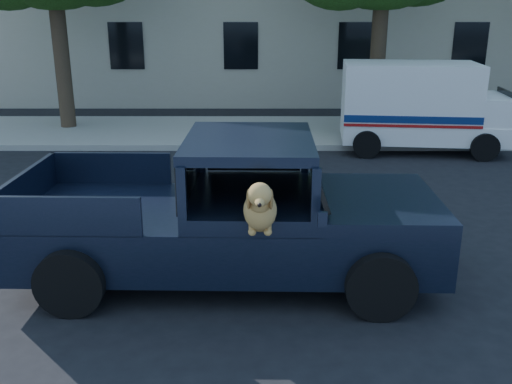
% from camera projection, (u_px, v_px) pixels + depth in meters
% --- Properties ---
extents(ground, '(120.00, 120.00, 0.00)m').
position_uv_depth(ground, '(143.00, 280.00, 7.75)').
color(ground, black).
rests_on(ground, ground).
extents(far_sidewalk, '(60.00, 4.00, 0.15)m').
position_uv_depth(far_sidewalk, '(203.00, 132.00, 16.47)').
color(far_sidewalk, gray).
rests_on(far_sidewalk, ground).
extents(lane_stripes, '(21.60, 0.14, 0.01)m').
position_uv_depth(lane_stripes, '(280.00, 199.00, 10.98)').
color(lane_stripes, silver).
rests_on(lane_stripes, ground).
extents(pickup_truck, '(5.49, 2.84, 1.95)m').
position_uv_depth(pickup_truck, '(223.00, 232.00, 7.65)').
color(pickup_truck, black).
rests_on(pickup_truck, ground).
extents(mail_truck, '(4.19, 2.40, 2.20)m').
position_uv_depth(mail_truck, '(419.00, 113.00, 14.38)').
color(mail_truck, silver).
rests_on(mail_truck, ground).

